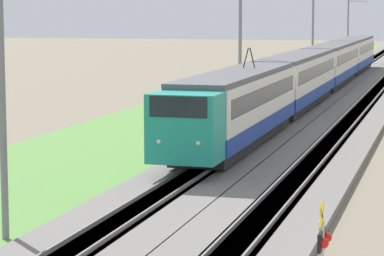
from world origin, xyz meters
name	(u,v)px	position (x,y,z in m)	size (l,w,h in m)	color
ballast_main	(304,105)	(50.00, 0.00, 0.15)	(240.00, 4.40, 0.30)	slate
ballast_adjacent	(364,107)	(50.00, -4.35, 0.15)	(240.00, 4.40, 0.30)	slate
track_main	(304,105)	(50.00, 0.00, 0.16)	(240.00, 1.57, 0.45)	#4C4238
track_adjacent	(364,106)	(50.00, -4.35, 0.16)	(240.00, 1.57, 0.45)	#4C4238
grass_verge	(212,103)	(50.00, 7.04, 0.06)	(240.00, 9.44, 0.12)	#5B8E42
passenger_train	(317,69)	(56.67, 0.00, 2.41)	(78.24, 2.98, 5.14)	teal
catenary_mast_near	(3,86)	(8.12, 2.75, 4.83)	(0.22, 2.56, 9.37)	slate
catenary_mast_mid	(241,48)	(40.73, 2.75, 4.71)	(0.22, 2.56, 9.13)	slate
catenary_mast_far	(313,33)	(73.34, 2.75, 4.90)	(0.22, 2.56, 9.51)	slate
catenary_mast_distant	(348,28)	(105.95, 2.75, 4.74)	(0.22, 2.56, 9.18)	slate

